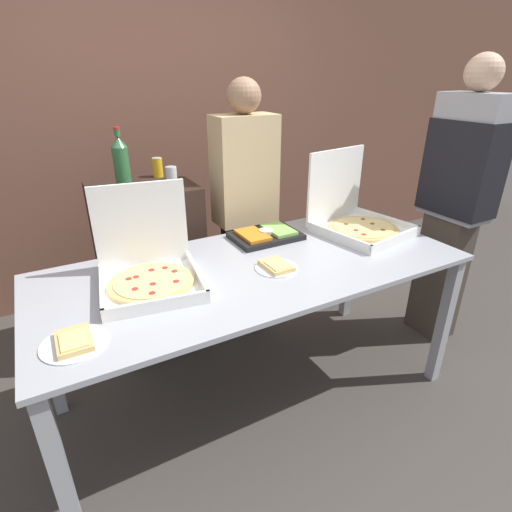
{
  "coord_description": "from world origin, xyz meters",
  "views": [
    {
      "loc": [
        -0.88,
        -1.59,
        1.74
      ],
      "look_at": [
        0.0,
        0.0,
        0.9
      ],
      "focal_mm": 28.0,
      "sensor_mm": 36.0,
      "label": 1
    }
  ],
  "objects_px": {
    "paper_plate_front_left": "(74,342)",
    "pizza_box_far_left": "(356,218)",
    "paper_plate_front_right": "(276,266)",
    "person_guest_plaid": "(245,210)",
    "person_server_vest": "(458,193)",
    "soda_can_silver": "(172,177)",
    "veggie_tray": "(266,235)",
    "soda_bottle": "(121,161)",
    "pizza_box_far_right": "(149,268)",
    "soda_can_colored": "(158,167)"
  },
  "relations": [
    {
      "from": "paper_plate_front_right",
      "to": "soda_bottle",
      "type": "relative_size",
      "value": 0.62
    },
    {
      "from": "veggie_tray",
      "to": "person_server_vest",
      "type": "bearing_deg",
      "value": -15.43
    },
    {
      "from": "pizza_box_far_left",
      "to": "paper_plate_front_right",
      "type": "height_order",
      "value": "pizza_box_far_left"
    },
    {
      "from": "paper_plate_front_left",
      "to": "person_guest_plaid",
      "type": "bearing_deg",
      "value": 38.22
    },
    {
      "from": "pizza_box_far_left",
      "to": "soda_bottle",
      "type": "distance_m",
      "value": 1.44
    },
    {
      "from": "soda_bottle",
      "to": "paper_plate_front_right",
      "type": "bearing_deg",
      "value": -61.74
    },
    {
      "from": "paper_plate_front_right",
      "to": "soda_bottle",
      "type": "xyz_separation_m",
      "value": [
        -0.5,
        0.94,
        0.4
      ]
    },
    {
      "from": "paper_plate_front_left",
      "to": "veggie_tray",
      "type": "xyz_separation_m",
      "value": [
        1.11,
        0.54,
        0.01
      ]
    },
    {
      "from": "pizza_box_far_left",
      "to": "soda_can_silver",
      "type": "distance_m",
      "value": 1.14
    },
    {
      "from": "pizza_box_far_right",
      "to": "soda_can_colored",
      "type": "relative_size",
      "value": 4.11
    },
    {
      "from": "soda_can_colored",
      "to": "veggie_tray",
      "type": "bearing_deg",
      "value": -60.46
    },
    {
      "from": "paper_plate_front_left",
      "to": "paper_plate_front_right",
      "type": "relative_size",
      "value": 1.12
    },
    {
      "from": "paper_plate_front_right",
      "to": "person_guest_plaid",
      "type": "bearing_deg",
      "value": 73.74
    },
    {
      "from": "paper_plate_front_left",
      "to": "pizza_box_far_left",
      "type": "bearing_deg",
      "value": 12.95
    },
    {
      "from": "veggie_tray",
      "to": "soda_bottle",
      "type": "distance_m",
      "value": 0.95
    },
    {
      "from": "paper_plate_front_left",
      "to": "soda_can_silver",
      "type": "distance_m",
      "value": 1.22
    },
    {
      "from": "paper_plate_front_left",
      "to": "soda_can_silver",
      "type": "bearing_deg",
      "value": 53.58
    },
    {
      "from": "paper_plate_front_right",
      "to": "soda_can_colored",
      "type": "height_order",
      "value": "soda_can_colored"
    },
    {
      "from": "paper_plate_front_left",
      "to": "soda_can_colored",
      "type": "height_order",
      "value": "soda_can_colored"
    },
    {
      "from": "pizza_box_far_left",
      "to": "person_server_vest",
      "type": "xyz_separation_m",
      "value": [
        0.67,
        -0.18,
        0.11
      ]
    },
    {
      "from": "veggie_tray",
      "to": "person_guest_plaid",
      "type": "xyz_separation_m",
      "value": [
        0.07,
        0.39,
        0.03
      ]
    },
    {
      "from": "person_server_vest",
      "to": "person_guest_plaid",
      "type": "bearing_deg",
      "value": 57.61
    },
    {
      "from": "paper_plate_front_right",
      "to": "person_server_vest",
      "type": "relative_size",
      "value": 0.12
    },
    {
      "from": "pizza_box_far_right",
      "to": "person_guest_plaid",
      "type": "xyz_separation_m",
      "value": [
        0.81,
        0.6,
        -0.03
      ]
    },
    {
      "from": "pizza_box_far_left",
      "to": "pizza_box_far_right",
      "type": "bearing_deg",
      "value": 172.97
    },
    {
      "from": "paper_plate_front_right",
      "to": "person_server_vest",
      "type": "bearing_deg",
      "value": 1.38
    },
    {
      "from": "veggie_tray",
      "to": "person_server_vest",
      "type": "distance_m",
      "value": 1.27
    },
    {
      "from": "pizza_box_far_left",
      "to": "person_guest_plaid",
      "type": "distance_m",
      "value": 0.73
    },
    {
      "from": "pizza_box_far_left",
      "to": "person_guest_plaid",
      "type": "relative_size",
      "value": 0.33
    },
    {
      "from": "pizza_box_far_right",
      "to": "soda_bottle",
      "type": "xyz_separation_m",
      "value": [
        0.09,
        0.78,
        0.34
      ]
    },
    {
      "from": "veggie_tray",
      "to": "soda_can_colored",
      "type": "relative_size",
      "value": 3.17
    },
    {
      "from": "paper_plate_front_right",
      "to": "pizza_box_far_right",
      "type": "bearing_deg",
      "value": 165.14
    },
    {
      "from": "person_server_vest",
      "to": "pizza_box_far_left",
      "type": "bearing_deg",
      "value": 74.85
    },
    {
      "from": "pizza_box_far_left",
      "to": "paper_plate_front_right",
      "type": "relative_size",
      "value": 2.64
    },
    {
      "from": "veggie_tray",
      "to": "person_guest_plaid",
      "type": "distance_m",
      "value": 0.4
    },
    {
      "from": "soda_can_colored",
      "to": "person_server_vest",
      "type": "bearing_deg",
      "value": -32.97
    },
    {
      "from": "paper_plate_front_left",
      "to": "veggie_tray",
      "type": "relative_size",
      "value": 0.61
    },
    {
      "from": "soda_can_colored",
      "to": "pizza_box_far_left",
      "type": "bearing_deg",
      "value": -42.42
    },
    {
      "from": "pizza_box_far_left",
      "to": "person_server_vest",
      "type": "height_order",
      "value": "person_server_vest"
    },
    {
      "from": "soda_bottle",
      "to": "person_guest_plaid",
      "type": "relative_size",
      "value": 0.2
    },
    {
      "from": "soda_bottle",
      "to": "person_guest_plaid",
      "type": "distance_m",
      "value": 0.83
    },
    {
      "from": "veggie_tray",
      "to": "person_server_vest",
      "type": "xyz_separation_m",
      "value": [
        1.21,
        -0.34,
        0.17
      ]
    },
    {
      "from": "paper_plate_front_right",
      "to": "veggie_tray",
      "type": "height_order",
      "value": "veggie_tray"
    },
    {
      "from": "veggie_tray",
      "to": "soda_bottle",
      "type": "relative_size",
      "value": 1.14
    },
    {
      "from": "veggie_tray",
      "to": "paper_plate_front_right",
      "type": "bearing_deg",
      "value": -112.69
    },
    {
      "from": "paper_plate_front_left",
      "to": "soda_can_colored",
      "type": "bearing_deg",
      "value": 60.61
    },
    {
      "from": "soda_bottle",
      "to": "person_guest_plaid",
      "type": "bearing_deg",
      "value": -13.65
    },
    {
      "from": "soda_can_colored",
      "to": "person_guest_plaid",
      "type": "distance_m",
      "value": 0.64
    },
    {
      "from": "pizza_box_far_left",
      "to": "soda_can_colored",
      "type": "bearing_deg",
      "value": 128.01
    },
    {
      "from": "veggie_tray",
      "to": "soda_bottle",
      "type": "xyz_separation_m",
      "value": [
        -0.66,
        0.57,
        0.39
      ]
    }
  ]
}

